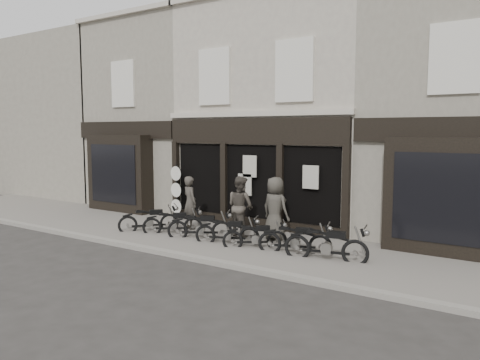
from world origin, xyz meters
The scene contains 18 objects.
ground_plane centered at (0.00, 0.00, 0.00)m, with size 90.00×90.00×0.00m, color #2D2B28.
pavement centered at (0.00, 0.90, 0.06)m, with size 30.00×4.20×0.12m, color slate.
kerb centered at (0.00, -1.25, 0.07)m, with size 30.00×0.25×0.13m, color gray.
central_building centered at (0.00, 5.95, 4.08)m, with size 7.30×6.22×8.34m.
neighbour_left centered at (-6.35, 5.90, 4.04)m, with size 5.60×6.73×8.34m.
neighbour_right centered at (6.35, 5.90, 4.04)m, with size 5.60×6.73×8.34m.
filler_left centered at (-14.50, 6.00, 4.10)m, with size 11.00×6.00×8.20m, color gray.
motorcycle_0 centered at (-2.56, 0.51, 0.39)m, with size 1.50×1.69×0.98m.
motorcycle_1 centered at (-1.60, 0.62, 0.38)m, with size 1.72×1.36×0.95m.
motorcycle_2 centered at (-0.42, 0.58, 0.39)m, with size 1.88×1.25×0.99m.
motorcycle_3 centered at (0.71, 0.48, 0.38)m, with size 1.90×0.96×0.96m.
motorcycle_4 centered at (1.65, 0.53, 0.36)m, with size 1.66×1.24×0.90m.
motorcycle_5 centered at (2.89, 0.63, 0.39)m, with size 2.00×0.91×0.99m.
motorcycle_6 centered at (3.88, 0.46, 0.42)m, with size 2.21×0.77×1.07m.
man_left centered at (-1.57, 1.46, 1.02)m, with size 0.66×0.43×1.81m, color #3F3A34.
man_centre centered at (0.50, 1.47, 1.08)m, with size 0.94×0.73×1.93m, color #47413A.
man_right centered at (1.66, 1.65, 1.09)m, with size 0.95×0.62×1.95m, color #3E3B34.
advert_sign_post centered at (-3.04, 2.43, 1.08)m, with size 0.54×0.35×2.21m.
Camera 1 is at (8.61, -10.77, 3.48)m, focal length 35.00 mm.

